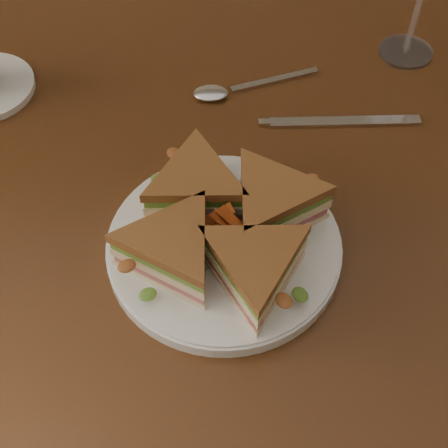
% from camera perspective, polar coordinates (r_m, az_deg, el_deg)
% --- Properties ---
extents(ground, '(6.00, 6.00, 0.00)m').
position_cam_1_polar(ground, '(1.42, 0.63, -16.47)').
color(ground, brown).
rests_on(ground, ground).
extents(table, '(1.20, 0.80, 0.75)m').
position_cam_1_polar(table, '(0.84, 1.01, -0.63)').
color(table, '#351B0C').
rests_on(table, ground).
extents(plate, '(0.26, 0.26, 0.02)m').
position_cam_1_polar(plate, '(0.70, 0.00, -2.09)').
color(plate, white).
rests_on(plate, table).
extents(sandwich_wedges, '(0.29, 0.29, 0.06)m').
position_cam_1_polar(sandwich_wedges, '(0.67, 0.00, -0.26)').
color(sandwich_wedges, '#F6E3B6').
rests_on(sandwich_wedges, plate).
extents(crisps_mound, '(0.09, 0.09, 0.05)m').
position_cam_1_polar(crisps_mound, '(0.67, 0.00, -0.47)').
color(crisps_mound, '#B24616').
rests_on(crisps_mound, plate).
extents(spoon, '(0.18, 0.07, 0.01)m').
position_cam_1_polar(spoon, '(0.88, 0.23, 12.13)').
color(spoon, silver).
rests_on(spoon, table).
extents(knife, '(0.22, 0.02, 0.00)m').
position_cam_1_polar(knife, '(0.85, 10.02, 9.17)').
color(knife, silver).
rests_on(knife, table).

